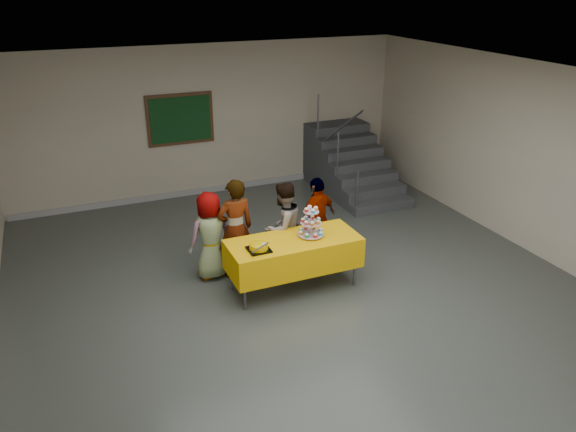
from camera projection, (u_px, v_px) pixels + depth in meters
name	position (u px, v px, depth m)	size (l,w,h in m)	color
room_shell	(321.00, 161.00, 6.73)	(10.00, 10.04, 3.02)	#4C514C
bake_table	(294.00, 253.00, 7.96)	(1.88, 0.78, 0.77)	#595960
cupcake_stand	(311.00, 225.00, 7.92)	(0.38, 0.38, 0.44)	silver
bear_cake	(259.00, 246.00, 7.55)	(0.32, 0.36, 0.12)	black
schoolchild_a	(210.00, 236.00, 8.23)	(0.65, 0.42, 1.34)	slate
schoolchild_b	(235.00, 229.00, 8.23)	(0.56, 0.37, 1.53)	slate
schoolchild_c	(283.00, 227.00, 8.41)	(0.69, 0.53, 1.41)	slate
schoolchild_d	(317.00, 219.00, 8.77)	(0.80, 0.33, 1.36)	slate
staircase	(348.00, 165.00, 11.82)	(1.30, 2.40, 2.04)	#424447
noticeboard	(180.00, 119.00, 10.90)	(1.30, 0.05, 1.00)	#472B16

